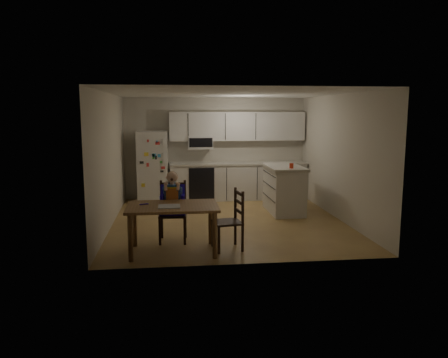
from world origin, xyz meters
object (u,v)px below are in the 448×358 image
Objects in this scene: refrigerator at (153,167)px; red_cup at (291,166)px; chair_booster at (173,199)px; kitchen_island at (284,189)px; chair_side at (233,216)px; dining_table at (173,212)px.

refrigerator is 3.47m from red_cup.
refrigerator is 1.44× the size of chair_booster.
refrigerator is at bearing 152.50° from kitchen_island.
chair_side is at bearing -27.10° from chair_booster.
kitchen_island is 0.70m from red_cup.
chair_side is (0.94, -0.55, -0.18)m from chair_booster.
chair_side is at bearing -126.34° from red_cup.
dining_table is 0.62m from chair_booster.
chair_side is (-1.49, -2.02, -0.52)m from red_cup.
red_cup is (0.04, -0.42, 0.55)m from kitchen_island.
red_cup is (2.89, -1.91, 0.21)m from refrigerator.
chair_side is at bearing -70.28° from refrigerator.
chair_booster is at bearing 89.73° from dining_table.
chair_booster is at bearing -82.13° from refrigerator.
dining_table is 1.17× the size of chair_booster.
kitchen_island reaches higher than dining_table.
dining_table is at bearing -133.64° from kitchen_island.
refrigerator is 4.02m from dining_table.
chair_booster reaches higher than chair_side.
kitchen_island is 3.05m from chair_booster.
chair_booster is at bearing -148.87° from red_cup.
red_cup is 0.08× the size of dining_table.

